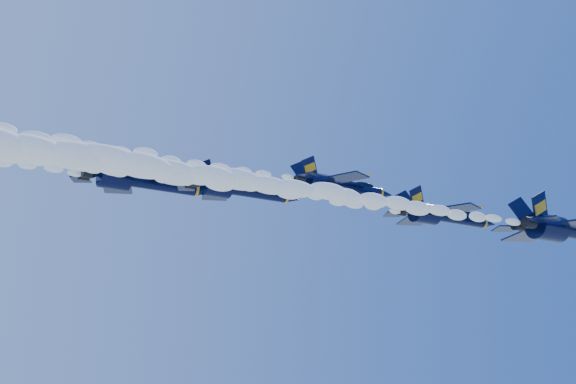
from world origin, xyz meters
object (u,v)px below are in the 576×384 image
jet_third (339,186)px  jet_fourth (239,190)px  jet_fifth (141,182)px  jet_lead (570,230)px  jet_second (444,216)px

jet_third → jet_fourth: bearing=124.5°
jet_third → jet_fifth: (-17.52, 21.07, 2.99)m
jet_fifth → jet_lead: bearing=-42.7°
jet_lead → jet_second: 14.63m
jet_third → jet_fourth: (-7.74, 11.28, 0.96)m
jet_fifth → jet_fourth: bearing=-45.0°
jet_lead → jet_third: (-22.16, 15.52, 5.91)m
jet_lead → jet_fifth: bearing=137.3°
jet_lead → jet_fifth: size_ratio=1.05×
jet_second → jet_fifth: 40.11m
jet_second → jet_fifth: jet_fifth is taller
jet_fourth → jet_fifth: (-9.77, 9.79, 2.03)m
jet_fourth → jet_fifth: size_ratio=0.87×
jet_lead → jet_fifth: 54.70m
jet_fourth → jet_second: bearing=-39.5°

